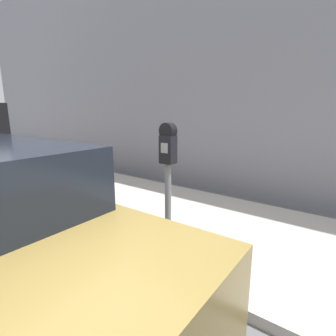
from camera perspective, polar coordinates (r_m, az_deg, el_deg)
name	(u,v)px	position (r m, az deg, el deg)	size (l,w,h in m)	color
ground_plane	(116,336)	(2.62, -11.31, -32.29)	(60.00, 60.00, 0.00)	slate
sidewalk	(228,233)	(4.09, 13.01, -13.65)	(24.00, 2.80, 0.12)	#BCB7AD
building_facade	(284,41)	(5.80, 24.00, 23.93)	(24.00, 0.30, 6.18)	gray
parking_meter	(168,171)	(2.93, 0.00, -0.63)	(0.18, 0.13, 1.59)	slate
fire_hydrant	(65,187)	(5.02, -21.42, -3.84)	(0.21, 0.21, 0.77)	red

